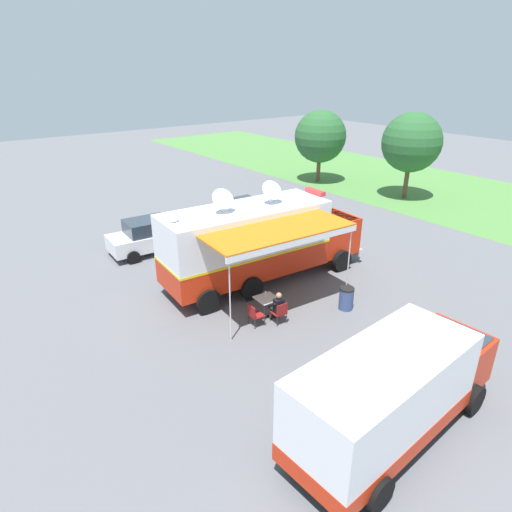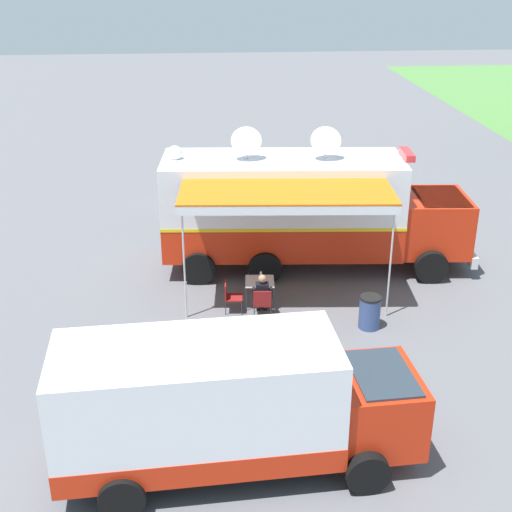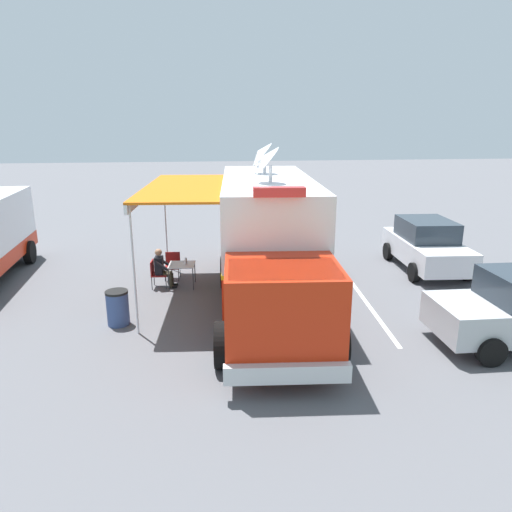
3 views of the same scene
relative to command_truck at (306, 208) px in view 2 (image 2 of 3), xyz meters
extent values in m
plane|color=#5B5B60|center=(-0.09, -0.74, -1.95)|extent=(100.00, 100.00, 0.00)
cube|color=silver|center=(-2.82, 0.90, -1.94)|extent=(0.47, 4.80, 0.01)
cube|color=red|center=(-0.09, -0.74, -0.80)|extent=(3.02, 7.36, 1.10)
cube|color=white|center=(-0.09, -0.74, 0.60)|extent=(3.02, 7.36, 1.70)
cube|color=yellow|center=(-0.09, -0.74, -0.25)|extent=(3.04, 7.38, 0.10)
cube|color=red|center=(0.25, 3.89, -0.50)|extent=(2.45, 2.26, 1.70)
cube|color=#28333D|center=(0.26, 4.09, 0.00)|extent=(2.25, 1.62, 0.70)
cube|color=silver|center=(0.33, 5.02, -1.40)|extent=(2.38, 0.37, 0.36)
cylinder|color=black|center=(-1.01, 3.78, -1.45)|extent=(0.37, 1.02, 1.00)
cylinder|color=black|center=(1.48, 3.60, -1.45)|extent=(0.37, 1.02, 1.00)
cylinder|color=black|center=(-1.37, -1.19, -1.45)|extent=(0.37, 1.02, 1.00)
cylinder|color=black|center=(1.12, -1.37, -1.45)|extent=(0.37, 1.02, 1.00)
cylinder|color=black|center=(-1.52, -3.17, -1.45)|extent=(0.37, 1.02, 1.00)
cylinder|color=black|center=(0.98, -3.35, -1.45)|extent=(0.37, 1.02, 1.00)
cube|color=white|center=(-0.09, -0.74, 1.50)|extent=(3.02, 7.36, 0.10)
cube|color=red|center=(0.18, 2.95, 1.67)|extent=(1.12, 0.36, 0.20)
cylinder|color=silver|center=(-0.17, -1.82, 1.78)|extent=(0.10, 0.10, 0.45)
cone|color=silver|center=(-0.02, -1.83, 2.18)|extent=(0.78, 0.95, 0.81)
cylinder|color=silver|center=(0.00, 0.51, 1.78)|extent=(0.10, 0.10, 0.45)
cone|color=silver|center=(0.15, 0.50, 2.18)|extent=(0.78, 0.95, 0.81)
sphere|color=white|center=(-0.32, -3.94, 1.73)|extent=(0.44, 0.44, 0.44)
cube|color=orange|center=(2.26, -0.91, 1.30)|extent=(2.61, 5.90, 0.06)
cube|color=white|center=(3.31, -0.99, 1.16)|extent=(0.50, 5.75, 0.24)
cylinder|color=silver|center=(3.45, 1.74, -0.32)|extent=(0.05, 0.05, 3.25)
cylinder|color=silver|center=(3.06, -3.71, -0.32)|extent=(0.05, 0.05, 3.25)
cube|color=silver|center=(2.47, -1.65, -1.23)|extent=(0.86, 0.86, 0.03)
cylinder|color=#333338|center=(2.13, -1.26, -1.60)|extent=(0.03, 0.03, 0.70)
cylinder|color=#333338|center=(2.87, -1.31, -1.60)|extent=(0.03, 0.03, 0.70)
cylinder|color=#333338|center=(2.08, -2.00, -1.60)|extent=(0.03, 0.03, 0.70)
cylinder|color=#333338|center=(2.82, -2.05, -1.60)|extent=(0.03, 0.03, 0.70)
cylinder|color=silver|center=(2.34, -1.61, -1.12)|extent=(0.07, 0.07, 0.20)
cylinder|color=white|center=(2.34, -1.61, -1.01)|extent=(0.04, 0.04, 0.02)
cube|color=maroon|center=(3.17, -1.65, -1.53)|extent=(0.51, 0.51, 0.04)
cube|color=maroon|center=(3.39, -1.66, -1.30)|extent=(0.07, 0.48, 0.44)
cylinder|color=#333338|center=(2.94, -1.85, -1.74)|extent=(0.02, 0.02, 0.42)
cylinder|color=#333338|center=(2.97, -1.41, -1.74)|extent=(0.02, 0.02, 0.42)
cylinder|color=#333338|center=(3.38, -1.88, -1.74)|extent=(0.02, 0.02, 0.42)
cylinder|color=#333338|center=(3.41, -1.44, -1.74)|extent=(0.02, 0.02, 0.42)
cube|color=maroon|center=(2.82, -2.40, -1.53)|extent=(0.51, 0.51, 0.04)
cube|color=maroon|center=(2.80, -2.62, -1.30)|extent=(0.48, 0.07, 0.44)
cylinder|color=#333338|center=(2.61, -2.17, -1.74)|extent=(0.02, 0.02, 0.42)
cylinder|color=#333338|center=(3.05, -2.20, -1.74)|extent=(0.02, 0.02, 0.42)
cylinder|color=#333338|center=(2.58, -2.61, -1.74)|extent=(0.02, 0.02, 0.42)
cylinder|color=#333338|center=(3.02, -2.64, -1.74)|extent=(0.02, 0.02, 0.42)
cube|color=black|center=(3.17, -1.65, -1.23)|extent=(0.27, 0.38, 0.56)
sphere|color=#A37556|center=(3.17, -1.65, -0.81)|extent=(0.22, 0.22, 0.22)
cylinder|color=black|center=(3.04, -1.87, -1.19)|extent=(0.43, 0.12, 0.34)
cylinder|color=black|center=(3.07, -1.41, -1.19)|extent=(0.43, 0.12, 0.34)
cylinder|color=#383323|center=(2.99, -1.73, -1.51)|extent=(0.39, 0.16, 0.13)
cylinder|color=#383323|center=(2.81, -1.72, -1.74)|extent=(0.11, 0.11, 0.42)
cube|color=black|center=(2.75, -1.72, -1.91)|extent=(0.25, 0.12, 0.07)
cylinder|color=#383323|center=(3.00, -1.53, -1.51)|extent=(0.39, 0.16, 0.13)
cylinder|color=#383323|center=(2.82, -1.52, -1.74)|extent=(0.11, 0.11, 0.42)
cube|color=black|center=(2.76, -1.52, -1.91)|extent=(0.25, 0.12, 0.07)
cylinder|color=#384C7F|center=(4.02, 1.12, -1.52)|extent=(0.56, 0.56, 0.85)
cylinder|color=black|center=(4.02, 1.12, -1.07)|extent=(0.57, 0.57, 0.06)
cube|color=white|center=(9.10, -3.40, -0.35)|extent=(2.38, 5.31, 2.20)
cube|color=red|center=(9.10, -3.40, -1.20)|extent=(2.41, 5.33, 0.50)
cube|color=red|center=(8.91, 0.00, -0.83)|extent=(1.98, 1.70, 1.40)
cube|color=#28333D|center=(8.90, 0.10, -0.38)|extent=(1.74, 1.19, 0.60)
cylinder|color=black|center=(7.88, -0.46, -1.53)|extent=(0.31, 0.85, 0.84)
cylinder|color=black|center=(9.98, -0.34, -1.53)|extent=(0.31, 0.85, 0.84)
cylinder|color=black|center=(8.13, -4.88, -1.53)|extent=(0.31, 0.85, 0.84)
cylinder|color=black|center=(10.22, -4.77, -1.53)|extent=(0.31, 0.85, 0.84)
cube|color=silver|center=(-5.99, -2.44, -1.25)|extent=(2.06, 4.30, 0.76)
cube|color=#28333D|center=(-6.00, -2.59, -0.53)|extent=(1.73, 2.20, 0.68)
cylinder|color=black|center=(-6.80, -1.09, -1.63)|extent=(0.26, 0.65, 0.64)
cylinder|color=black|center=(-5.01, -1.20, -1.63)|extent=(0.26, 0.65, 0.64)
cylinder|color=black|center=(-6.97, -3.69, -1.63)|extent=(0.26, 0.65, 0.64)
cylinder|color=black|center=(-5.17, -3.80, -1.63)|extent=(0.26, 0.65, 0.64)
cube|color=#B2B5BA|center=(-5.54, 3.38, -1.25)|extent=(4.23, 1.87, 0.76)
cube|color=#28333D|center=(-5.69, 3.38, -0.53)|extent=(2.13, 1.64, 0.68)
cylinder|color=black|center=(-4.22, 4.26, -1.63)|extent=(0.64, 0.23, 0.64)
cylinder|color=black|center=(-4.25, 2.46, -1.63)|extent=(0.64, 0.23, 0.64)
cylinder|color=black|center=(-6.82, 4.30, -1.63)|extent=(0.64, 0.23, 0.64)
cylinder|color=black|center=(-6.85, 2.50, -1.63)|extent=(0.64, 0.23, 0.64)
camera|label=1|loc=(13.83, -10.84, 6.92)|focal=30.73mm
camera|label=2|loc=(19.64, -3.21, 7.21)|focal=48.27mm
camera|label=3|loc=(1.83, 12.69, 3.09)|focal=33.12mm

